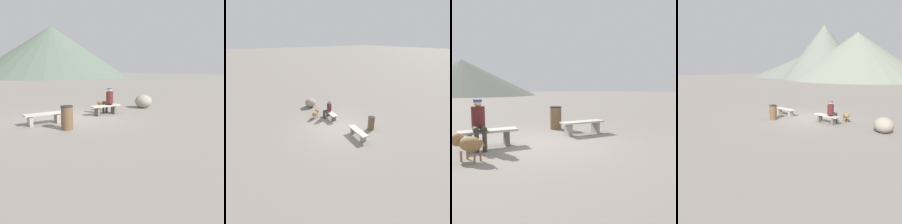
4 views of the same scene
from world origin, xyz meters
TOP-DOWN VIEW (x-y plane):
  - ground at (0.00, 0.00)m, footprint 210.00×210.00m
  - bench_left at (-1.69, -0.33)m, footprint 1.62×0.65m
  - bench_right at (1.51, -0.43)m, footprint 1.58×0.62m
  - seated_person at (1.77, -0.38)m, footprint 0.40×0.67m
  - dog at (2.26, 0.47)m, footprint 0.66×0.78m
  - trash_bin at (-1.46, -1.69)m, footprint 0.46×0.46m
  - boulder at (4.55, -0.27)m, footprint 1.33×1.33m

SIDE VIEW (x-z plane):
  - ground at x=0.00m, z-range -0.06..0.00m
  - bench_left at x=-1.69m, z-range 0.09..0.54m
  - bench_right at x=1.51m, z-range 0.11..0.58m
  - boulder at x=4.55m, z-range 0.00..0.76m
  - dog at x=2.26m, z-range 0.10..0.71m
  - trash_bin at x=-1.46m, z-range 0.00..0.89m
  - seated_person at x=1.77m, z-range 0.10..1.42m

